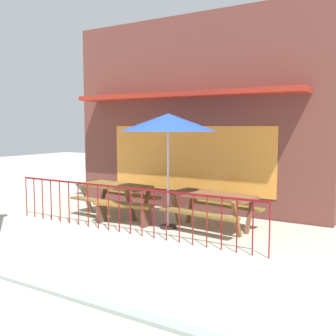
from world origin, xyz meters
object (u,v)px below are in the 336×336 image
Objects in this scene: patio_umbrella at (168,123)px; patio_bench at (123,209)px; picnic_table_left at (116,191)px; picnic_table_right at (212,201)px.

patio_umbrella is 1.72× the size of patio_bench.
picnic_table_left is 2.43m from patio_umbrella.
patio_bench is at bearing -41.41° from picnic_table_left.
picnic_table_left and picnic_table_right have the same top height.
picnic_table_right is 1.90m from patio_umbrella.
picnic_table_left is at bearing 138.59° from patio_bench.
picnic_table_right is at bearing 0.16° from picnic_table_left.
picnic_table_right is 2.01m from patio_bench.
picnic_table_left is 2.60m from picnic_table_right.
patio_bench is (0.72, -0.63, -0.26)m from picnic_table_left.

